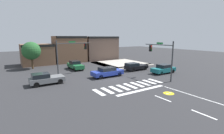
% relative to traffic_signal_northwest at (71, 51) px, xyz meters
% --- Properties ---
extents(ground_plane, '(120.00, 120.00, 0.00)m').
position_rel_traffic_signal_northwest_xyz_m(ground_plane, '(3.76, -5.98, -3.75)').
color(ground_plane, '#2B2B2D').
extents(crosswalk_near, '(9.30, 2.42, 0.01)m').
position_rel_traffic_signal_northwest_xyz_m(crosswalk_near, '(3.76, -10.48, -3.75)').
color(crosswalk_near, silver).
rests_on(crosswalk_near, ground_plane).
extents(lane_markings, '(6.80, 24.25, 0.01)m').
position_rel_traffic_signal_northwest_xyz_m(lane_markings, '(4.82, -18.72, -3.75)').
color(lane_markings, white).
rests_on(lane_markings, ground_plane).
extents(bike_detector_marking, '(1.12, 1.12, 0.01)m').
position_rel_traffic_signal_northwest_xyz_m(bike_detector_marking, '(5.50, -14.83, -3.75)').
color(bike_detector_marking, yellow).
rests_on(bike_detector_marking, ground_plane).
extents(curb_corner_northeast, '(10.00, 10.60, 0.15)m').
position_rel_traffic_signal_northwest_xyz_m(curb_corner_northeast, '(12.25, 3.43, -3.68)').
color(curb_corner_northeast, '#B2AA9E').
rests_on(curb_corner_northeast, ground_plane).
extents(storefront_row, '(22.78, 6.61, 6.11)m').
position_rel_traffic_signal_northwest_xyz_m(storefront_row, '(6.47, 12.94, -0.87)').
color(storefront_row, brown).
rests_on(storefront_row, ground_plane).
extents(traffic_signal_northwest, '(5.55, 0.32, 5.44)m').
position_rel_traffic_signal_northwest_xyz_m(traffic_signal_northwest, '(0.00, 0.00, 0.00)').
color(traffic_signal_northwest, '#383A3D').
rests_on(traffic_signal_northwest, ground_plane).
extents(traffic_signal_southeast, '(0.32, 5.04, 5.40)m').
position_rel_traffic_signal_northwest_xyz_m(traffic_signal_southeast, '(9.55, -10.15, -0.08)').
color(traffic_signal_southeast, '#383A3D').
rests_on(traffic_signal_southeast, ground_plane).
extents(car_green, '(1.71, 4.69, 1.56)m').
position_rel_traffic_signal_northwest_xyz_m(car_green, '(1.88, 3.29, -2.97)').
color(car_green, '#1E6638').
rests_on(car_green, ground_plane).
extents(car_gray, '(4.13, 1.95, 1.46)m').
position_rel_traffic_signal_northwest_xyz_m(car_gray, '(-4.82, -4.10, -3.01)').
color(car_gray, slate).
rests_on(car_gray, ground_plane).
extents(car_blue, '(4.78, 1.93, 1.44)m').
position_rel_traffic_signal_northwest_xyz_m(car_blue, '(3.87, -4.88, -3.01)').
color(car_blue, '#23389E').
rests_on(car_blue, ground_plane).
extents(car_teal, '(4.18, 1.85, 1.49)m').
position_rel_traffic_signal_northwest_xyz_m(car_teal, '(12.90, -7.89, -3.00)').
color(car_teal, '#196B70').
rests_on(car_teal, ground_plane).
extents(car_black, '(4.23, 1.85, 1.39)m').
position_rel_traffic_signal_northwest_xyz_m(car_black, '(10.58, -3.51, -3.03)').
color(car_black, black).
rests_on(car_black, ground_plane).
extents(roadside_tree, '(3.32, 3.32, 5.06)m').
position_rel_traffic_signal_northwest_xyz_m(roadside_tree, '(-4.74, 8.02, -0.37)').
color(roadside_tree, '#4C3823').
rests_on(roadside_tree, ground_plane).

